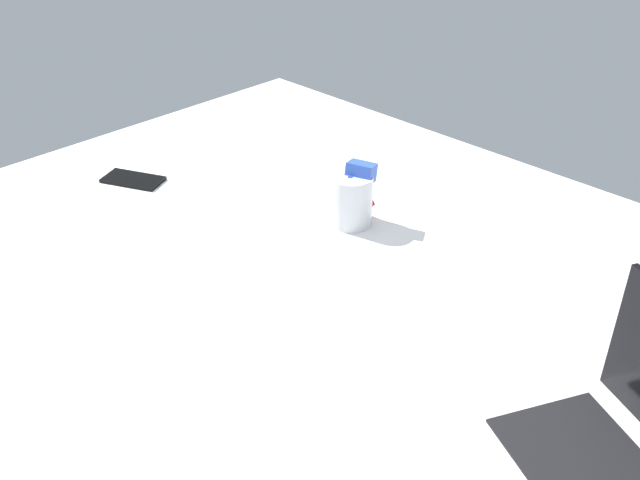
# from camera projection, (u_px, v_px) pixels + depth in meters

# --- Properties ---
(bed_mattress) EXTENTS (1.80, 1.40, 0.18)m
(bed_mattress) POSITION_uv_depth(u_px,v_px,m) (330.00, 320.00, 1.38)
(bed_mattress) COLOR white
(bed_mattress) RESTS_ON ground
(laptop) EXTENTS (0.40, 0.35, 0.23)m
(laptop) POSITION_uv_depth(u_px,v_px,m) (636.00, 464.00, 0.91)
(laptop) COLOR silver
(laptop) RESTS_ON bed_mattress
(snack_cup) EXTENTS (0.09, 0.10, 0.14)m
(snack_cup) POSITION_uv_depth(u_px,v_px,m) (352.00, 197.00, 1.49)
(snack_cup) COLOR silver
(snack_cup) RESTS_ON bed_mattress
(cell_phone) EXTENTS (0.16, 0.12, 0.01)m
(cell_phone) POSITION_uv_depth(u_px,v_px,m) (133.00, 180.00, 1.68)
(cell_phone) COLOR black
(cell_phone) RESTS_ON bed_mattress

